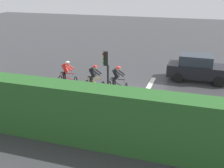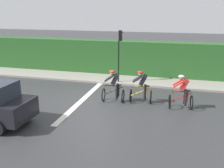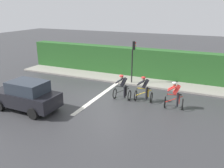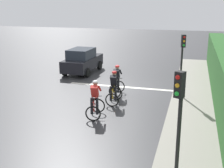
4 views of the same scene
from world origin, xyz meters
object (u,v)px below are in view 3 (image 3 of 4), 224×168
(cyclist_mid, at_px, (123,88))
(cyclist_lead, at_px, (175,96))
(traffic_light_near_crossing, at_px, (133,56))
(cyclist_second, at_px, (144,90))
(car_black, at_px, (26,95))

(cyclist_mid, bearing_deg, cyclist_lead, 88.50)
(traffic_light_near_crossing, bearing_deg, cyclist_mid, 8.60)
(cyclist_lead, distance_m, cyclist_second, 1.99)
(cyclist_second, xyz_separation_m, traffic_light_near_crossing, (-3.12, -1.89, 1.43))
(cyclist_mid, bearing_deg, cyclist_second, 99.00)
(cyclist_mid, distance_m, traffic_light_near_crossing, 3.67)
(cyclist_lead, relative_size, cyclist_mid, 1.00)
(car_black, distance_m, traffic_light_near_crossing, 8.28)
(cyclist_second, height_order, car_black, car_black)
(cyclist_mid, height_order, car_black, car_black)
(cyclist_lead, distance_m, traffic_light_near_crossing, 5.36)
(car_black, height_order, traffic_light_near_crossing, traffic_light_near_crossing)
(car_black, relative_size, traffic_light_near_crossing, 1.24)
(car_black, bearing_deg, cyclist_second, 123.90)
(cyclist_second, bearing_deg, traffic_light_near_crossing, -148.78)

